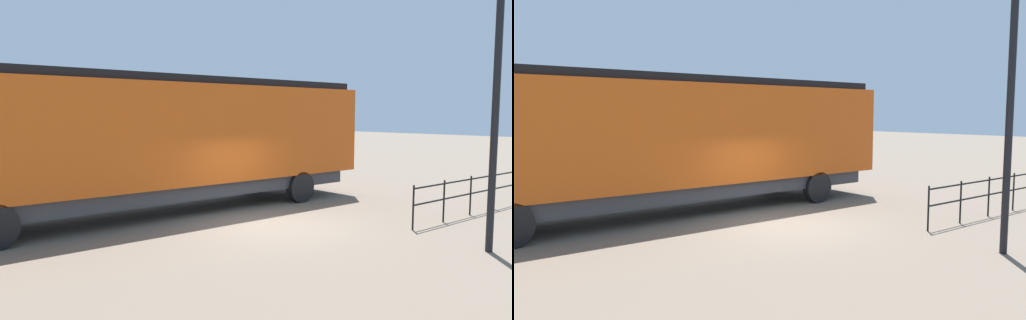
{
  "view_description": "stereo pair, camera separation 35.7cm",
  "coord_description": "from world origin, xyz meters",
  "views": [
    {
      "loc": [
        10.06,
        -8.53,
        3.14
      ],
      "look_at": [
        -0.02,
        -0.54,
        1.89
      ],
      "focal_mm": 33.27,
      "sensor_mm": 36.0,
      "label": 1
    },
    {
      "loc": [
        10.28,
        -8.24,
        3.14
      ],
      "look_at": [
        -0.02,
        -0.54,
        1.89
      ],
      "focal_mm": 33.27,
      "sensor_mm": 36.0,
      "label": 2
    }
  ],
  "objects": [
    {
      "name": "locomotive",
      "position": [
        -3.47,
        -1.3,
        2.4
      ],
      "size": [
        3.09,
        15.2,
        4.3
      ],
      "color": "#D15114",
      "rests_on": "ground_plane"
    },
    {
      "name": "lamp_post",
      "position": [
        5.06,
        2.24,
        4.12
      ],
      "size": [
        0.44,
        0.44,
        6.36
      ],
      "color": "black",
      "rests_on": "ground_plane"
    },
    {
      "name": "platform_fence",
      "position": [
        2.8,
        7.29,
        0.78
      ],
      "size": [
        0.05,
        9.3,
        1.23
      ],
      "color": "black",
      "rests_on": "ground_plane"
    },
    {
      "name": "ground_plane",
      "position": [
        0.0,
        0.0,
        0.0
      ],
      "size": [
        120.0,
        120.0,
        0.0
      ],
      "primitive_type": "plane",
      "color": "#756656"
    }
  ]
}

